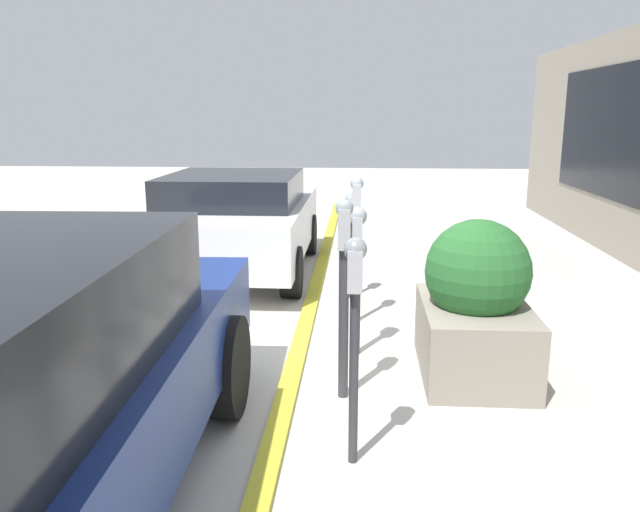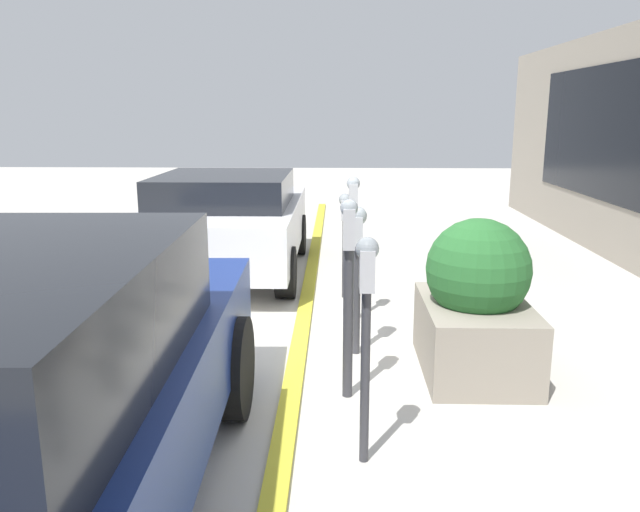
{
  "view_description": "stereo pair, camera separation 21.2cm",
  "coord_description": "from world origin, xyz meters",
  "px_view_note": "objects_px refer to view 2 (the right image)",
  "views": [
    {
      "loc": [
        -5.45,
        -0.48,
        2.19
      ],
      "look_at": [
        0.0,
        -0.12,
        0.93
      ],
      "focal_mm": 35.0,
      "sensor_mm": 36.0,
      "label": 1
    },
    {
      "loc": [
        -5.46,
        -0.27,
        2.19
      ],
      "look_at": [
        0.0,
        -0.12,
        0.93
      ],
      "focal_mm": 35.0,
      "sensor_mm": 36.0,
      "label": 2
    }
  ],
  "objects_px": {
    "planter_box": "(476,305)",
    "parked_car_front": "(18,401)",
    "parking_meter_nearest": "(366,306)",
    "parking_meter_farthest": "(345,221)",
    "parked_car_middle": "(227,221)",
    "parking_meter_middle": "(357,251)",
    "parking_meter_fourth": "(353,223)",
    "parking_meter_second": "(348,275)"
  },
  "relations": [
    {
      "from": "parking_meter_second",
      "to": "parking_meter_nearest",
      "type": "bearing_deg",
      "value": -174.45
    },
    {
      "from": "parking_meter_fourth",
      "to": "planter_box",
      "type": "height_order",
      "value": "parking_meter_fourth"
    },
    {
      "from": "parking_meter_nearest",
      "to": "parking_meter_farthest",
      "type": "relative_size",
      "value": 1.16
    },
    {
      "from": "parking_meter_second",
      "to": "parking_meter_fourth",
      "type": "relative_size",
      "value": 1.01
    },
    {
      "from": "parking_meter_nearest",
      "to": "parking_meter_fourth",
      "type": "distance_m",
      "value": 2.75
    },
    {
      "from": "planter_box",
      "to": "parking_meter_nearest",
      "type": "bearing_deg",
      "value": 145.53
    },
    {
      "from": "parking_meter_middle",
      "to": "parked_car_middle",
      "type": "bearing_deg",
      "value": 29.94
    },
    {
      "from": "parked_car_front",
      "to": "parking_meter_fourth",
      "type": "bearing_deg",
      "value": -26.45
    },
    {
      "from": "parked_car_front",
      "to": "parked_car_middle",
      "type": "distance_m",
      "value": 5.7
    },
    {
      "from": "parked_car_front",
      "to": "planter_box",
      "type": "bearing_deg",
      "value": -50.43
    },
    {
      "from": "parking_meter_nearest",
      "to": "parking_meter_farthest",
      "type": "xyz_separation_m",
      "value": [
        3.65,
        0.09,
        -0.11
      ]
    },
    {
      "from": "planter_box",
      "to": "parking_meter_fourth",
      "type": "bearing_deg",
      "value": 38.35
    },
    {
      "from": "parking_meter_middle",
      "to": "parking_meter_nearest",
      "type": "bearing_deg",
      "value": 179.93
    },
    {
      "from": "parked_car_middle",
      "to": "parked_car_front",
      "type": "bearing_deg",
      "value": 179.76
    },
    {
      "from": "parked_car_front",
      "to": "parked_car_middle",
      "type": "relative_size",
      "value": 1.22
    },
    {
      "from": "parking_meter_nearest",
      "to": "parking_meter_fourth",
      "type": "relative_size",
      "value": 0.95
    },
    {
      "from": "parking_meter_middle",
      "to": "parked_car_front",
      "type": "relative_size",
      "value": 0.29
    },
    {
      "from": "parking_meter_second",
      "to": "planter_box",
      "type": "relative_size",
      "value": 1.17
    },
    {
      "from": "parking_meter_fourth",
      "to": "parking_meter_farthest",
      "type": "bearing_deg",
      "value": 4.68
    },
    {
      "from": "parking_meter_farthest",
      "to": "planter_box",
      "type": "xyz_separation_m",
      "value": [
        -2.18,
        -1.09,
        -0.34
      ]
    },
    {
      "from": "planter_box",
      "to": "parked_car_middle",
      "type": "bearing_deg",
      "value": 39.06
    },
    {
      "from": "parking_meter_farthest",
      "to": "parked_car_front",
      "type": "relative_size",
      "value": 0.27
    },
    {
      "from": "parking_meter_middle",
      "to": "parked_car_middle",
      "type": "relative_size",
      "value": 0.36
    },
    {
      "from": "parking_meter_fourth",
      "to": "planter_box",
      "type": "relative_size",
      "value": 1.16
    },
    {
      "from": "parking_meter_second",
      "to": "parked_car_front",
      "type": "xyz_separation_m",
      "value": [
        -1.85,
        1.62,
        -0.15
      ]
    },
    {
      "from": "parking_meter_nearest",
      "to": "planter_box",
      "type": "bearing_deg",
      "value": -34.47
    },
    {
      "from": "planter_box",
      "to": "parked_car_front",
      "type": "bearing_deg",
      "value": 131.17
    },
    {
      "from": "parked_car_middle",
      "to": "parking_meter_fourth",
      "type": "bearing_deg",
      "value": -140.54
    },
    {
      "from": "parking_meter_middle",
      "to": "parking_meter_farthest",
      "type": "height_order",
      "value": "parking_meter_middle"
    },
    {
      "from": "parking_meter_second",
      "to": "parked_car_front",
      "type": "height_order",
      "value": "parked_car_front"
    },
    {
      "from": "planter_box",
      "to": "parked_car_front",
      "type": "xyz_separation_m",
      "value": [
        -2.38,
        2.72,
        0.24
      ]
    },
    {
      "from": "parking_meter_middle",
      "to": "parked_car_middle",
      "type": "height_order",
      "value": "parked_car_middle"
    },
    {
      "from": "parking_meter_second",
      "to": "parking_meter_fourth",
      "type": "distance_m",
      "value": 1.81
    },
    {
      "from": "planter_box",
      "to": "parked_car_front",
      "type": "relative_size",
      "value": 0.29
    },
    {
      "from": "parking_meter_farthest",
      "to": "parked_car_front",
      "type": "distance_m",
      "value": 4.84
    },
    {
      "from": "parking_meter_fourth",
      "to": "parked_car_front",
      "type": "distance_m",
      "value": 4.05
    },
    {
      "from": "parking_meter_fourth",
      "to": "parked_car_front",
      "type": "bearing_deg",
      "value": 155.15
    },
    {
      "from": "parking_meter_nearest",
      "to": "parking_meter_second",
      "type": "distance_m",
      "value": 0.95
    },
    {
      "from": "parking_meter_fourth",
      "to": "parked_car_middle",
      "type": "distance_m",
      "value": 2.66
    },
    {
      "from": "parking_meter_fourth",
      "to": "parked_car_front",
      "type": "relative_size",
      "value": 0.33
    },
    {
      "from": "parking_meter_farthest",
      "to": "parked_car_middle",
      "type": "xyz_separation_m",
      "value": [
        1.14,
        1.61,
        -0.19
      ]
    },
    {
      "from": "parking_meter_fourth",
      "to": "planter_box",
      "type": "xyz_separation_m",
      "value": [
        -1.29,
        -1.02,
        -0.48
      ]
    }
  ]
}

